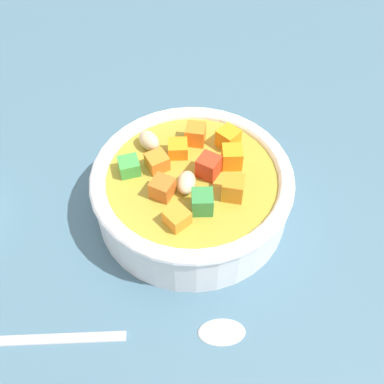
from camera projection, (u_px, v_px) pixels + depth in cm
name	position (u px, v px, depth cm)	size (l,w,h in cm)	color
ground_plane	(192.00, 215.00, 40.71)	(140.00, 140.00, 2.00)	#42667A
soup_bowl_main	(192.00, 189.00, 37.85)	(16.52, 16.52, 6.06)	white
spoon	(117.00, 334.00, 32.30)	(20.50, 9.62, 0.86)	silver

